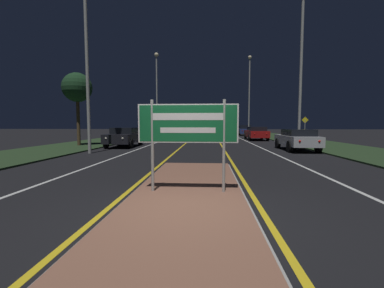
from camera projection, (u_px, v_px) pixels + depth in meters
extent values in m
plane|color=black|center=(184.00, 210.00, 5.02)|extent=(160.00, 160.00, 0.00)
cube|color=#999993|center=(188.00, 194.00, 6.01)|extent=(2.64, 8.89, 0.05)
cube|color=brown|center=(188.00, 193.00, 6.01)|extent=(2.52, 8.77, 0.10)
cube|color=#23381E|center=(108.00, 141.00, 25.52)|extent=(5.00, 100.00, 0.08)
cube|color=#23381E|center=(304.00, 141.00, 24.31)|extent=(5.00, 100.00, 0.08)
cube|color=gold|center=(191.00, 138.00, 29.99)|extent=(0.12, 70.00, 0.01)
cube|color=gold|center=(217.00, 138.00, 29.80)|extent=(0.12, 70.00, 0.01)
cube|color=silver|center=(169.00, 138.00, 30.16)|extent=(0.12, 70.00, 0.01)
cube|color=silver|center=(241.00, 139.00, 29.63)|extent=(0.12, 70.00, 0.01)
cube|color=silver|center=(144.00, 138.00, 30.35)|extent=(0.10, 70.00, 0.01)
cube|color=silver|center=(267.00, 139.00, 29.44)|extent=(0.10, 70.00, 0.01)
cylinder|color=#9E9E99|center=(152.00, 146.00, 5.97)|extent=(0.07, 0.07, 2.13)
cylinder|color=#9E9E99|center=(224.00, 146.00, 5.87)|extent=(0.07, 0.07, 2.13)
cube|color=#146033|center=(188.00, 123.00, 5.88)|extent=(2.31, 0.04, 0.89)
cube|color=white|center=(188.00, 123.00, 5.86)|extent=(2.31, 0.00, 0.89)
cube|color=#146033|center=(188.00, 123.00, 5.86)|extent=(2.24, 0.01, 0.83)
cube|color=white|center=(188.00, 117.00, 5.84)|extent=(1.61, 0.01, 0.16)
cube|color=white|center=(188.00, 130.00, 5.86)|extent=(1.27, 0.01, 0.12)
cylinder|color=#9E9E99|center=(87.00, 61.00, 14.28)|extent=(0.18, 0.18, 10.33)
cylinder|color=#9E9E99|center=(157.00, 97.00, 32.94)|extent=(0.18, 0.18, 10.29)
sphere|color=beige|center=(156.00, 55.00, 32.53)|extent=(0.53, 0.53, 0.53)
cylinder|color=#9E9E99|center=(301.00, 74.00, 16.71)|extent=(0.18, 0.18, 9.80)
cylinder|color=#9E9E99|center=(249.00, 98.00, 35.70)|extent=(0.18, 0.18, 10.69)
sphere|color=beige|center=(250.00, 57.00, 35.27)|extent=(0.50, 0.50, 0.50)
cube|color=#B7B7BC|center=(297.00, 140.00, 16.31)|extent=(1.72, 4.21, 0.59)
cube|color=black|center=(298.00, 133.00, 16.02)|extent=(1.51, 2.19, 0.40)
sphere|color=red|center=(300.00, 141.00, 14.26)|extent=(0.14, 0.14, 0.14)
sphere|color=red|center=(319.00, 141.00, 14.19)|extent=(0.14, 0.14, 0.14)
cylinder|color=black|center=(278.00, 143.00, 17.68)|extent=(0.22, 0.70, 0.70)
cylinder|color=black|center=(302.00, 143.00, 17.58)|extent=(0.22, 0.70, 0.70)
cylinder|color=black|center=(290.00, 147.00, 15.08)|extent=(0.22, 0.70, 0.70)
cylinder|color=black|center=(318.00, 147.00, 14.98)|extent=(0.22, 0.70, 0.70)
cube|color=maroon|center=(256.00, 134.00, 27.09)|extent=(1.87, 4.75, 0.65)
cube|color=black|center=(257.00, 129.00, 26.77)|extent=(1.64, 2.47, 0.42)
sphere|color=red|center=(254.00, 134.00, 24.78)|extent=(0.14, 0.14, 0.14)
sphere|color=red|center=(267.00, 134.00, 24.71)|extent=(0.14, 0.14, 0.14)
cylinder|color=black|center=(245.00, 136.00, 28.64)|extent=(0.22, 0.65, 0.65)
cylinder|color=black|center=(262.00, 136.00, 28.52)|extent=(0.22, 0.65, 0.65)
cylinder|color=black|center=(250.00, 138.00, 25.71)|extent=(0.22, 0.65, 0.65)
cylinder|color=black|center=(268.00, 138.00, 25.59)|extent=(0.22, 0.65, 0.65)
cube|color=navy|center=(244.00, 131.00, 38.27)|extent=(1.76, 4.11, 0.69)
cube|color=black|center=(245.00, 127.00, 37.98)|extent=(1.55, 2.14, 0.54)
sphere|color=red|center=(242.00, 131.00, 36.27)|extent=(0.14, 0.14, 0.14)
sphere|color=red|center=(250.00, 131.00, 36.20)|extent=(0.14, 0.14, 0.14)
cylinder|color=black|center=(238.00, 133.00, 39.62)|extent=(0.22, 0.61, 0.61)
cylinder|color=black|center=(249.00, 133.00, 39.51)|extent=(0.22, 0.61, 0.61)
cylinder|color=black|center=(240.00, 134.00, 37.08)|extent=(0.22, 0.61, 0.61)
cylinder|color=black|center=(251.00, 134.00, 36.98)|extent=(0.22, 0.61, 0.61)
cube|color=#4C514C|center=(240.00, 130.00, 45.60)|extent=(1.72, 4.28, 0.64)
cube|color=black|center=(240.00, 127.00, 45.30)|extent=(1.51, 2.23, 0.42)
sphere|color=red|center=(238.00, 130.00, 43.51)|extent=(0.14, 0.14, 0.14)
sphere|color=red|center=(245.00, 130.00, 43.44)|extent=(0.14, 0.14, 0.14)
cylinder|color=black|center=(234.00, 131.00, 46.99)|extent=(0.22, 0.70, 0.70)
cylinder|color=black|center=(243.00, 131.00, 46.89)|extent=(0.22, 0.70, 0.70)
cylinder|color=black|center=(236.00, 132.00, 44.35)|extent=(0.22, 0.70, 0.70)
cylinder|color=black|center=(246.00, 132.00, 44.25)|extent=(0.22, 0.70, 0.70)
cube|color=black|center=(124.00, 138.00, 18.91)|extent=(1.82, 4.05, 0.64)
cube|color=black|center=(125.00, 131.00, 19.11)|extent=(1.60, 2.10, 0.44)
sphere|color=white|center=(106.00, 138.00, 16.95)|extent=(0.14, 0.14, 0.14)
sphere|color=white|center=(123.00, 138.00, 16.88)|extent=(0.14, 0.14, 0.14)
cylinder|color=black|center=(106.00, 144.00, 17.74)|extent=(0.22, 0.65, 0.65)
cylinder|color=black|center=(131.00, 144.00, 17.63)|extent=(0.22, 0.65, 0.65)
cylinder|color=black|center=(119.00, 141.00, 20.24)|extent=(0.22, 0.65, 0.65)
cylinder|color=black|center=(140.00, 141.00, 20.13)|extent=(0.22, 0.65, 0.65)
cylinder|color=#9E9E99|center=(305.00, 130.00, 23.55)|extent=(0.06, 0.06, 2.03)
cube|color=yellow|center=(305.00, 120.00, 23.47)|extent=(0.60, 0.02, 0.60)
cylinder|color=#4C3823|center=(78.00, 120.00, 19.17)|extent=(0.24, 0.24, 3.82)
sphere|color=#19381E|center=(77.00, 87.00, 18.98)|extent=(2.15, 2.15, 2.15)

